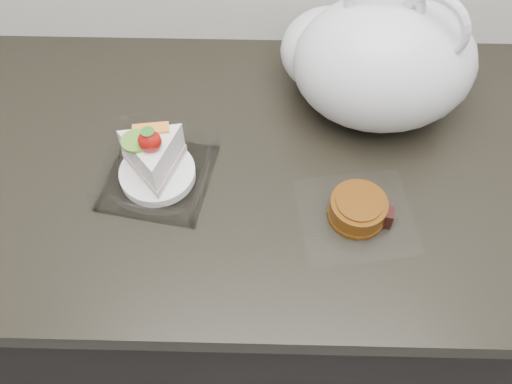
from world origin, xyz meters
name	(u,v)px	position (x,y,z in m)	size (l,w,h in m)	color
counter	(291,278)	(0.00, 1.69, 0.45)	(2.04, 0.64, 0.90)	black
cake_tray	(156,165)	(-0.24, 1.65, 0.94)	(0.20, 0.20, 0.13)	white
mooncake_wrap	(358,210)	(0.08, 1.58, 0.92)	(0.20, 0.19, 0.04)	white
plastic_bag	(373,60)	(0.11, 1.82, 1.01)	(0.38, 0.34, 0.28)	silver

